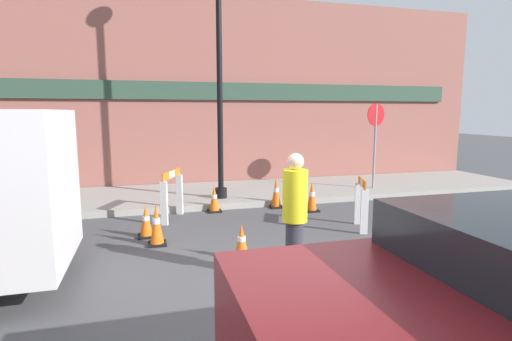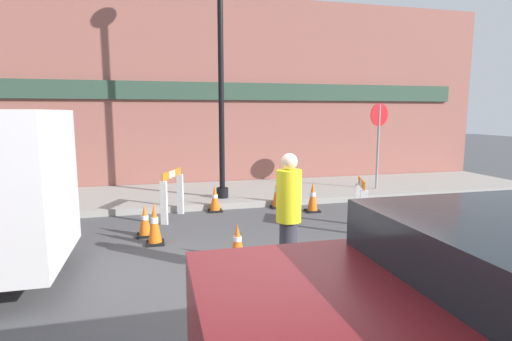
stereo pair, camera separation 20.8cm
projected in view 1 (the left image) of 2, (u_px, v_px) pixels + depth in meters
ground_plane at (294, 298)px, 4.76m from camera, size 60.00×60.00×0.00m
sidewalk_slab at (213, 194)px, 10.44m from camera, size 18.00×2.92×0.15m
storefront_facade at (203, 93)px, 11.51m from camera, size 18.00×0.22×5.50m
streetlamp_post at (219, 21)px, 9.05m from camera, size 0.44×0.44×6.50m
stop_sign at (375, 132)px, 10.66m from camera, size 0.59×0.16×2.28m
barricade_0 at (361, 203)px, 7.52m from camera, size 0.37×0.71×0.97m
barricade_1 at (172, 193)px, 8.18m from camera, size 0.51×0.89×1.02m
traffic_cone_0 at (214, 199)px, 8.85m from camera, size 0.30×0.30×0.60m
traffic_cone_1 at (157, 225)px, 6.62m from camera, size 0.30×0.30×0.72m
traffic_cone_2 at (276, 193)px, 9.23m from camera, size 0.30×0.30×0.73m
traffic_cone_3 at (312, 197)px, 8.88m from camera, size 0.30×0.30×0.69m
traffic_cone_4 at (146, 222)px, 7.05m from camera, size 0.30×0.30×0.59m
traffic_cone_5 at (242, 242)px, 5.99m from camera, size 0.30×0.30×0.54m
person_worker at (295, 213)px, 5.14m from camera, size 0.36×0.36×1.69m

